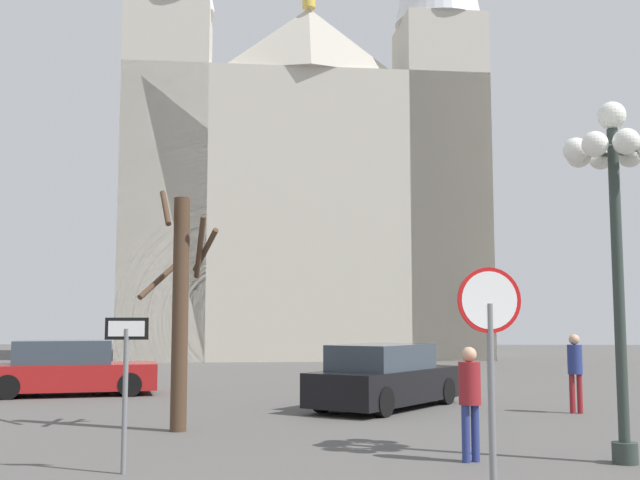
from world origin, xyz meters
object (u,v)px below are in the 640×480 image
cathedral (303,176)px  pedestrian_standing (575,365)px  one_way_arrow_sign (126,372)px  pedestrian_walking (470,392)px  street_lamp (614,189)px  parked_car_near_red (69,369)px  stop_sign (490,337)px  parked_car_far_black (385,378)px  bare_tree (181,305)px

cathedral → pedestrian_standing: 28.14m
one_way_arrow_sign → pedestrian_standing: size_ratio=1.20×
one_way_arrow_sign → pedestrian_walking: size_ratio=1.26×
pedestrian_walking → street_lamp: bearing=-1.4°
parked_car_near_red → pedestrian_walking: 13.52m
cathedral → pedestrian_walking: 33.12m
stop_sign → pedestrian_walking: stop_sign is taller
cathedral → parked_car_far_black: (3.32, -24.72, -9.45)m
parked_car_near_red → pedestrian_standing: pedestrian_standing is taller
stop_sign → street_lamp: size_ratio=0.50×
stop_sign → street_lamp: street_lamp is taller
pedestrian_standing → parked_car_near_red: bearing=163.5°
bare_tree → parked_car_far_black: (4.01, 3.86, -1.62)m
stop_sign → parked_car_near_red: stop_sign is taller
one_way_arrow_sign → parked_car_far_black: (3.88, 7.86, -0.64)m
one_way_arrow_sign → parked_car_far_black: one_way_arrow_sign is taller
cathedral → stop_sign: (4.05, -34.11, -8.30)m
bare_tree → pedestrian_standing: bearing=20.3°
pedestrian_walking → bare_tree: bearing=148.7°
stop_sign → pedestrian_walking: (0.16, 2.56, -0.85)m
cathedral → one_way_arrow_sign: (-0.56, -32.58, -8.81)m
cathedral → bare_tree: cathedral is taller
street_lamp → bare_tree: bearing=156.8°
bare_tree → parked_car_far_black: bare_tree is taller
stop_sign → bare_tree: size_ratio=0.58×
parked_car_far_black → pedestrian_standing: size_ratio=2.75×
pedestrian_walking → pedestrian_standing: pedestrian_standing is taller
bare_tree → cathedral: bearing=88.6°
street_lamp → pedestrian_walking: (-2.18, 0.05, -2.97)m
street_lamp → pedestrian_walking: 3.68m
one_way_arrow_sign → street_lamp: street_lamp is taller
pedestrian_walking → pedestrian_standing: bearing=61.5°
parked_car_near_red → parked_car_far_black: (8.50, -2.90, -0.00)m
one_way_arrow_sign → parked_car_far_black: 8.79m
street_lamp → cathedral: bearing=101.4°
stop_sign → one_way_arrow_sign: size_ratio=1.27×
street_lamp → bare_tree: street_lamp is taller
pedestrian_walking → cathedral: bearing=97.6°
parked_car_near_red → pedestrian_standing: bearing=-16.5°
cathedral → pedestrian_walking: cathedral is taller
stop_sign → parked_car_far_black: stop_sign is taller
one_way_arrow_sign → parked_car_far_black: size_ratio=0.43×
parked_car_far_black → parked_car_near_red: bearing=161.1°
one_way_arrow_sign → bare_tree: bearing=91.9°
pedestrian_walking → stop_sign: bearing=-93.5°
parked_car_near_red → parked_car_far_black: bearing=-18.9°
pedestrian_standing → bare_tree: bearing=-159.7°
stop_sign → one_way_arrow_sign: (-4.60, 1.53, -0.50)m
cathedral → pedestrian_standing: bearing=-73.7°
cathedral → parked_car_near_red: 24.33m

